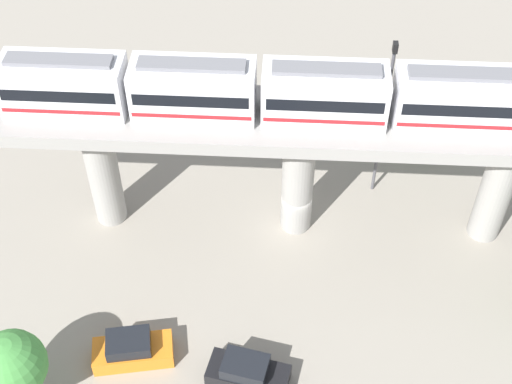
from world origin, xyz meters
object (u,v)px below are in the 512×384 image
at_px(signal_post, 384,115).
at_px(tree_near_viaduct, 11,366).
at_px(train, 259,92).
at_px(parked_car_orange, 132,350).
at_px(tree_mid_lot, 420,98).
at_px(parked_car_black, 247,373).

bearing_deg(signal_post, tree_near_viaduct, 131.38).
height_order(train, signal_post, train).
height_order(parked_car_orange, signal_post, signal_post).
relative_size(tree_mid_lot, signal_post, 0.48).
relative_size(parked_car_black, parked_car_orange, 1.00).
xyz_separation_m(train, tree_mid_lot, (8.72, -10.49, -6.76)).
bearing_deg(parked_car_black, tree_near_viaduct, 110.52).
bearing_deg(parked_car_orange, signal_post, -55.58).
distance_m(train, tree_mid_lot, 15.22).
bearing_deg(parked_car_orange, tree_mid_lot, -52.11).
xyz_separation_m(parked_car_orange, signal_post, (13.54, -13.47, 5.45)).
bearing_deg(tree_mid_lot, train, 129.72).
relative_size(train, signal_post, 2.42).
height_order(tree_near_viaduct, signal_post, signal_post).
xyz_separation_m(tree_near_viaduct, tree_mid_lot, (21.62, -21.65, 0.19)).
bearing_deg(parked_car_black, tree_mid_lot, -16.02).
xyz_separation_m(tree_mid_lot, signal_post, (-5.32, 3.15, 2.69)).
height_order(parked_car_black, tree_near_viaduct, tree_near_viaduct).
distance_m(tree_near_viaduct, tree_mid_lot, 30.59).
bearing_deg(tree_near_viaduct, parked_car_orange, -61.21).
bearing_deg(tree_mid_lot, parked_car_orange, 138.60).
bearing_deg(parked_car_orange, tree_near_viaduct, 108.08).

